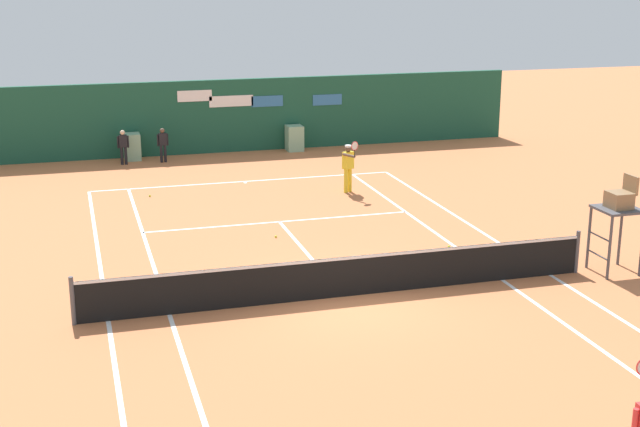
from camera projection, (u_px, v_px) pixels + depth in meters
The scene contains 10 objects.
ground_plane at pixel (337, 288), 20.92m from camera, with size 80.00×80.00×0.01m.
tennis_net at pixel (345, 275), 20.25m from camera, with size 12.10×0.10×1.07m.
sponsor_back_wall at pixel (218, 118), 35.71m from camera, with size 25.00×1.02×2.94m.
umpire_chair at pixel (619, 208), 21.59m from camera, with size 1.00×1.00×2.44m.
player_on_baseline at pixel (348, 164), 29.48m from camera, with size 0.49×0.84×1.84m.
ball_kid_left_post at pixel (163, 143), 34.07m from camera, with size 0.44×0.20×1.33m.
ball_kid_right_post at pixel (123, 145), 33.67m from camera, with size 0.44×0.18×1.33m.
tennis_ball_mid_court at pixel (150, 196), 29.14m from camera, with size 0.07×0.07×0.07m, color #CCE033.
tennis_ball_near_service_line at pixel (449, 247), 23.88m from camera, with size 0.07×0.07×0.07m, color #CCE033.
tennis_ball_by_sideline at pixel (276, 236), 24.78m from camera, with size 0.07×0.07×0.07m, color #CCE033.
Camera 1 is at (-5.82, -18.22, 7.33)m, focal length 49.88 mm.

